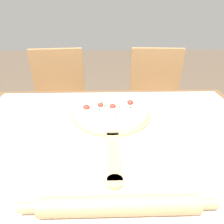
{
  "coord_description": "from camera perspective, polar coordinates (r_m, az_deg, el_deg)",
  "views": [
    {
      "loc": [
        -0.02,
        -0.63,
        1.19
      ],
      "look_at": [
        0.0,
        0.11,
        0.78
      ],
      "focal_mm": 32.0,
      "sensor_mm": 36.0,
      "label": 1
    }
  ],
  "objects": [
    {
      "name": "dining_table",
      "position": [
        0.85,
        0.11,
        -12.58
      ],
      "size": [
        1.24,
        0.85,
        0.74
      ],
      "color": "brown",
      "rests_on": "ground_plane"
    },
    {
      "name": "towel_cloth",
      "position": [
        0.77,
        0.12,
        -6.07
      ],
      "size": [
        1.16,
        0.77,
        0.0
      ],
      "color": "silver",
      "rests_on": "dining_table"
    },
    {
      "name": "pizza_peel",
      "position": [
        0.86,
        -0.0,
        -1.33
      ],
      "size": [
        0.35,
        0.58,
        0.01
      ],
      "color": "tan",
      "rests_on": "towel_cloth"
    },
    {
      "name": "pizza",
      "position": [
        0.88,
        -0.06,
        0.67
      ],
      "size": [
        0.32,
        0.32,
        0.04
      ],
      "color": "beige",
      "rests_on": "pizza_peel"
    },
    {
      "name": "rolling_pin",
      "position": [
        0.52,
        2.08,
        -25.12
      ],
      "size": [
        0.47,
        0.05,
        0.05
      ],
      "rotation": [
        0.0,
        0.0,
        -0.0
      ],
      "color": "tan",
      "rests_on": "towel_cloth"
    },
    {
      "name": "chair_left",
      "position": [
        1.57,
        -14.54,
        2.84
      ],
      "size": [
        0.43,
        0.43,
        0.9
      ],
      "rotation": [
        0.0,
        0.0,
        0.09
      ],
      "color": "#A37547",
      "rests_on": "ground_plane"
    },
    {
      "name": "chair_right",
      "position": [
        1.57,
        12.04,
        3.18
      ],
      "size": [
        0.43,
        0.43,
        0.9
      ],
      "rotation": [
        0.0,
        0.0,
        -0.08
      ],
      "color": "#A37547",
      "rests_on": "ground_plane"
    }
  ]
}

